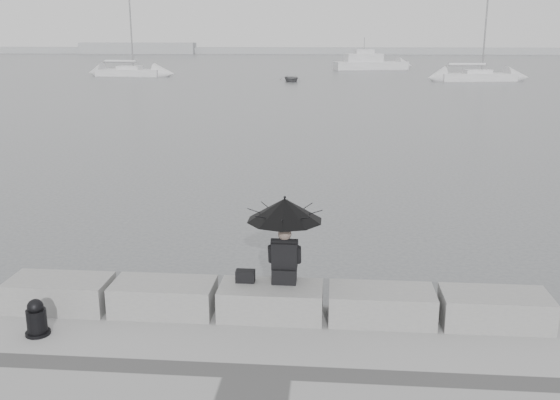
# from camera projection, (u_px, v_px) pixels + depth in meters

# --- Properties ---
(ground) EXTENTS (360.00, 360.00, 0.00)m
(ground) POSITION_uv_depth(u_px,v_px,m) (274.00, 332.00, 10.31)
(ground) COLOR #484B4E
(ground) RESTS_ON ground
(stone_block_far_left) EXTENTS (1.60, 0.80, 0.50)m
(stone_block_far_left) POSITION_uv_depth(u_px,v_px,m) (60.00, 294.00, 9.97)
(stone_block_far_left) COLOR gray
(stone_block_far_left) RESTS_ON promenade
(stone_block_left) EXTENTS (1.60, 0.80, 0.50)m
(stone_block_left) POSITION_uv_depth(u_px,v_px,m) (164.00, 297.00, 9.83)
(stone_block_left) COLOR gray
(stone_block_left) RESTS_ON promenade
(stone_block_centre) EXTENTS (1.60, 0.80, 0.50)m
(stone_block_centre) POSITION_uv_depth(u_px,v_px,m) (271.00, 301.00, 9.68)
(stone_block_centre) COLOR gray
(stone_block_centre) RESTS_ON promenade
(stone_block_right) EXTENTS (1.60, 0.80, 0.50)m
(stone_block_right) POSITION_uv_depth(u_px,v_px,m) (381.00, 305.00, 9.54)
(stone_block_right) COLOR gray
(stone_block_right) RESTS_ON promenade
(stone_block_far_right) EXTENTS (1.60, 0.80, 0.50)m
(stone_block_far_right) POSITION_uv_depth(u_px,v_px,m) (495.00, 309.00, 9.40)
(stone_block_far_right) COLOR gray
(stone_block_far_right) RESTS_ON promenade
(seated_person) EXTENTS (1.18, 1.18, 1.39)m
(seated_person) POSITION_uv_depth(u_px,v_px,m) (285.00, 220.00, 9.54)
(seated_person) COLOR black
(seated_person) RESTS_ON stone_block_centre
(bag) EXTENTS (0.30, 0.17, 0.19)m
(bag) POSITION_uv_depth(u_px,v_px,m) (245.00, 276.00, 9.77)
(bag) COLOR black
(bag) RESTS_ON stone_block_centre
(mooring_bollard) EXTENTS (0.36, 0.36, 0.56)m
(mooring_bollard) POSITION_uv_depth(u_px,v_px,m) (37.00, 320.00, 9.07)
(mooring_bollard) COLOR black
(mooring_bollard) RESTS_ON promenade
(distant_landmass) EXTENTS (180.00, 8.00, 2.80)m
(distant_landmass) POSITION_uv_depth(u_px,v_px,m) (300.00, 50.00, 159.53)
(distant_landmass) COLOR #96999B
(distant_landmass) RESTS_ON ground
(sailboat_left) EXTENTS (7.96, 3.23, 12.90)m
(sailboat_left) POSITION_uv_depth(u_px,v_px,m) (130.00, 72.00, 73.80)
(sailboat_left) COLOR silver
(sailboat_left) RESTS_ON ground
(sailboat_right) EXTENTS (8.17, 3.60, 12.90)m
(sailboat_right) POSITION_uv_depth(u_px,v_px,m) (477.00, 76.00, 66.16)
(sailboat_right) COLOR silver
(sailboat_right) RESTS_ON ground
(motor_cruiser) EXTENTS (10.60, 5.40, 4.50)m
(motor_cruiser) POSITION_uv_depth(u_px,v_px,m) (371.00, 63.00, 87.63)
(motor_cruiser) COLOR silver
(motor_cruiser) RESTS_ON ground
(dinghy) EXTENTS (3.58, 2.01, 0.57)m
(dinghy) POSITION_uv_depth(u_px,v_px,m) (291.00, 79.00, 65.67)
(dinghy) COLOR gray
(dinghy) RESTS_ON ground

